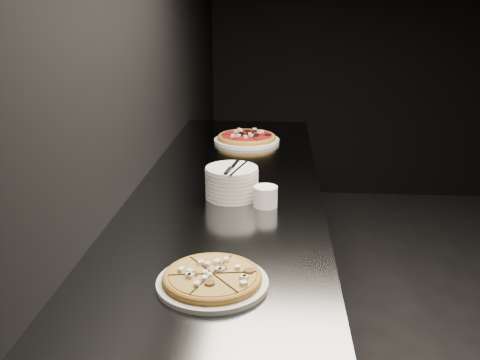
# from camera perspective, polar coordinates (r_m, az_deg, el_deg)

# --- Properties ---
(wall_left) EXTENTS (0.02, 5.00, 2.80)m
(wall_left) POSITION_cam_1_polar(r_m,az_deg,el_deg) (2.17, -11.23, 11.98)
(wall_left) COLOR black
(wall_left) RESTS_ON floor
(counter) EXTENTS (0.74, 2.44, 0.92)m
(counter) POSITION_cam_1_polar(r_m,az_deg,el_deg) (2.40, -1.08, -10.80)
(counter) COLOR #595C60
(counter) RESTS_ON floor
(pizza_mushroom) EXTENTS (0.30, 0.30, 0.03)m
(pizza_mushroom) POSITION_cam_1_polar(r_m,az_deg,el_deg) (1.43, -2.95, -10.49)
(pizza_mushroom) COLOR white
(pizza_mushroom) RESTS_ON counter
(pizza_tomato) EXTENTS (0.35, 0.35, 0.04)m
(pizza_tomato) POSITION_cam_1_polar(r_m,az_deg,el_deg) (2.86, 0.72, 4.49)
(pizza_tomato) COLOR white
(pizza_tomato) RESTS_ON counter
(plate_stack) EXTENTS (0.20, 0.20, 0.12)m
(plate_stack) POSITION_cam_1_polar(r_m,az_deg,el_deg) (2.03, -0.89, -0.24)
(plate_stack) COLOR white
(plate_stack) RESTS_ON counter
(cutlery) EXTENTS (0.10, 0.21, 0.01)m
(cutlery) POSITION_cam_1_polar(r_m,az_deg,el_deg) (2.00, -0.71, 1.30)
(cutlery) COLOR silver
(cutlery) RESTS_ON plate_stack
(ramekin) EXTENTS (0.09, 0.09, 0.08)m
(ramekin) POSITION_cam_1_polar(r_m,az_deg,el_deg) (1.95, 2.74, -1.70)
(ramekin) COLOR white
(ramekin) RESTS_ON counter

